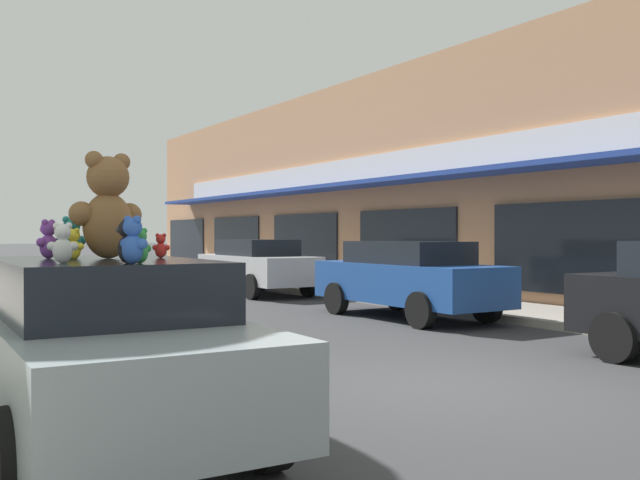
# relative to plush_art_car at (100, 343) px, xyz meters

# --- Properties ---
(ground_plane) EXTENTS (260.00, 260.00, 0.00)m
(ground_plane) POSITION_rel_plush_art_car_xyz_m (3.72, 0.09, -0.80)
(ground_plane) COLOR #333335
(storefront_row) EXTENTS (12.30, 39.16, 6.53)m
(storefront_row) POSITION_rel_plush_art_car_xyz_m (16.52, 9.79, 2.47)
(storefront_row) COLOR tan
(storefront_row) RESTS_ON ground_plane
(plush_art_car) EXTENTS (1.96, 4.53, 1.49)m
(plush_art_car) POSITION_rel_plush_art_car_xyz_m (0.00, 0.00, 0.00)
(plush_art_car) COLOR #8C999E
(plush_art_car) RESTS_ON ground_plane
(teddy_bear_giant) EXTENTS (0.69, 0.46, 0.91)m
(teddy_bear_giant) POSITION_rel_plush_art_car_xyz_m (0.11, 0.17, 1.13)
(teddy_bear_giant) COLOR olive
(teddy_bear_giant) RESTS_ON plush_art_car
(teddy_bear_white) EXTENTS (0.22, 0.15, 0.29)m
(teddy_bear_white) POSITION_rel_plush_art_car_xyz_m (-0.43, -0.66, 0.83)
(teddy_bear_white) COLOR white
(teddy_bear_white) RESTS_ON plush_art_car
(teddy_bear_blue) EXTENTS (0.19, 0.25, 0.34)m
(teddy_bear_blue) POSITION_rel_plush_art_car_xyz_m (-0.05, -1.07, 0.85)
(teddy_bear_blue) COLOR blue
(teddy_bear_blue) RESTS_ON plush_art_car
(teddy_bear_green) EXTENTS (0.19, 0.12, 0.25)m
(teddy_bear_green) POSITION_rel_plush_art_car_xyz_m (0.03, -0.97, 0.81)
(teddy_bear_green) COLOR green
(teddy_bear_green) RESTS_ON plush_art_car
(teddy_bear_black) EXTENTS (0.18, 0.24, 0.32)m
(teddy_bear_black) POSITION_rel_plush_art_car_xyz_m (-0.04, -0.88, 0.84)
(teddy_bear_black) COLOR black
(teddy_bear_black) RESTS_ON plush_art_car
(teddy_bear_yellow) EXTENTS (0.16, 0.19, 0.26)m
(teddy_bear_yellow) POSITION_rel_plush_art_car_xyz_m (-0.19, 0.07, 0.81)
(teddy_bear_yellow) COLOR yellow
(teddy_bear_yellow) RESTS_ON plush_art_car
(teddy_bear_purple) EXTENTS (0.23, 0.22, 0.33)m
(teddy_bear_purple) POSITION_rel_plush_art_car_xyz_m (-0.33, 0.41, 0.85)
(teddy_bear_purple) COLOR purple
(teddy_bear_purple) RESTS_ON plush_art_car
(teddy_bear_cream) EXTENTS (0.21, 0.23, 0.32)m
(teddy_bear_cream) POSITION_rel_plush_art_car_xyz_m (0.59, 0.97, 0.84)
(teddy_bear_cream) COLOR beige
(teddy_bear_cream) RESTS_ON plush_art_car
(teddy_bear_teal) EXTENTS (0.27, 0.18, 0.36)m
(teddy_bear_teal) POSITION_rel_plush_art_car_xyz_m (-0.11, 0.50, 0.86)
(teddy_bear_teal) COLOR teal
(teddy_bear_teal) RESTS_ON plush_art_car
(teddy_bear_red) EXTENTS (0.16, 0.14, 0.22)m
(teddy_bear_red) POSITION_rel_plush_art_car_xyz_m (0.55, 0.09, 0.79)
(teddy_bear_red) COLOR red
(teddy_bear_red) RESTS_ON plush_art_car
(parked_car_far_center) EXTENTS (1.83, 4.47, 1.55)m
(parked_car_far_center) POSITION_rel_plush_art_car_xyz_m (7.49, 5.33, 0.03)
(parked_car_far_center) COLOR #1E4793
(parked_car_far_center) RESTS_ON ground_plane
(parked_car_far_right) EXTENTS (1.88, 4.55, 1.55)m
(parked_car_far_right) POSITION_rel_plush_art_car_xyz_m (7.49, 12.08, 0.03)
(parked_car_far_right) COLOR #B7B7BC
(parked_car_far_right) RESTS_ON ground_plane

